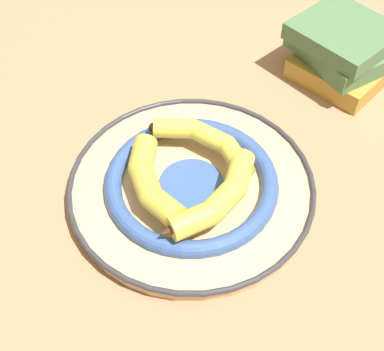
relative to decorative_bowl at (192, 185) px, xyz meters
The scene contains 6 objects.
ground_plane 0.03m from the decorative_bowl, 86.64° to the right, with size 2.80×2.80×0.00m, color #A87A56.
decorative_bowl is the anchor object (origin of this frame).
banana_a 0.07m from the decorative_bowl, 153.03° to the right, with size 0.09×0.19×0.03m.
banana_b 0.08m from the decorative_bowl, 20.68° to the right, with size 0.10×0.17×0.04m.
banana_c 0.08m from the decorative_bowl, 83.06° to the left, with size 0.19×0.08×0.04m.
book_stack 0.39m from the decorative_bowl, behind, with size 0.18×0.19×0.10m.
Camera 1 is at (0.32, 0.41, 0.65)m, focal length 50.00 mm.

